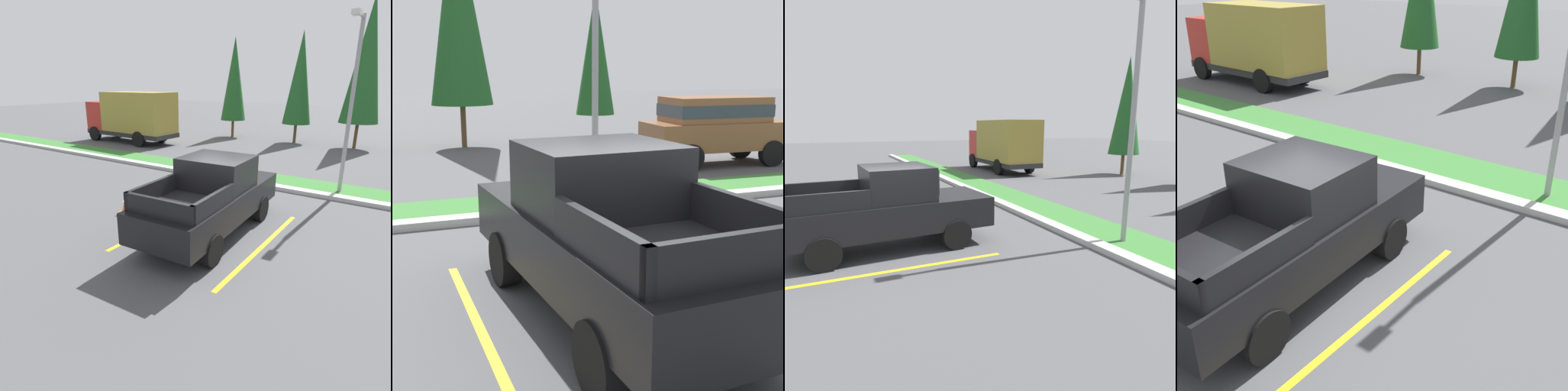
% 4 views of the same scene
% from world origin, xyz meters
% --- Properties ---
extents(ground_plane, '(120.00, 120.00, 0.00)m').
position_xyz_m(ground_plane, '(0.00, 0.00, 0.00)').
color(ground_plane, '#4C4C4F').
extents(parking_line_near, '(0.12, 4.80, 0.01)m').
position_xyz_m(parking_line_near, '(-1.88, 0.07, 0.00)').
color(parking_line_near, yellow).
rests_on(parking_line_near, ground).
extents(parking_line_far, '(0.12, 4.80, 0.01)m').
position_xyz_m(parking_line_far, '(1.22, 0.07, 0.00)').
color(parking_line_far, yellow).
rests_on(parking_line_far, ground).
extents(curb_strip, '(56.00, 0.40, 0.15)m').
position_xyz_m(curb_strip, '(0.00, 5.00, 0.07)').
color(curb_strip, '#B2B2AD').
rests_on(curb_strip, ground).
extents(grass_median, '(56.00, 1.80, 0.06)m').
position_xyz_m(grass_median, '(0.00, 6.10, 0.03)').
color(grass_median, '#387533').
rests_on(grass_median, ground).
extents(pickup_truck_main, '(2.18, 5.32, 2.10)m').
position_xyz_m(pickup_truck_main, '(-0.34, 0.12, 1.04)').
color(pickup_truck_main, black).
rests_on(pickup_truck_main, ground).
extents(cargo_truck_distant, '(6.86, 2.65, 3.40)m').
position_xyz_m(cargo_truck_distant, '(-12.83, 9.91, 1.85)').
color(cargo_truck_distant, black).
rests_on(cargo_truck_distant, ground).
extents(traffic_cone, '(0.36, 0.36, 0.60)m').
position_xyz_m(traffic_cone, '(-3.38, -0.17, 0.29)').
color(traffic_cone, orange).
rests_on(traffic_cone, ground).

